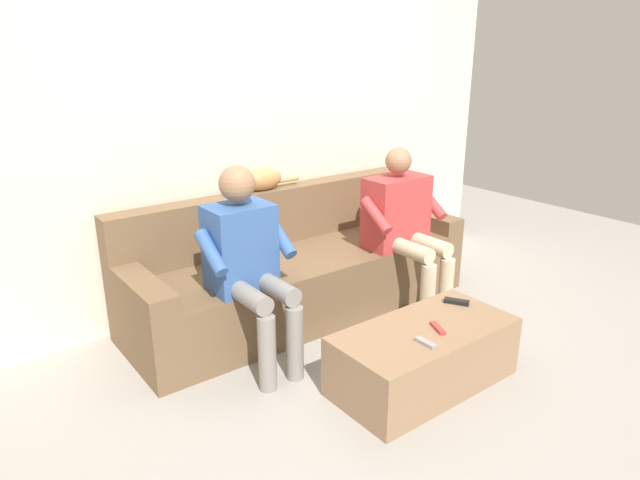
{
  "coord_description": "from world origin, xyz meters",
  "views": [
    {
      "loc": [
        2.08,
        2.86,
        1.77
      ],
      "look_at": [
        0.0,
        0.12,
        0.59
      ],
      "focal_mm": 31.53,
      "sensor_mm": 36.0,
      "label": 1
    }
  ],
  "objects_px": {
    "cat_on_backrest": "(257,179)",
    "remote_black": "(457,302)",
    "person_left_seated": "(403,220)",
    "person_right_seated": "(247,256)",
    "coffee_table": "(424,356)",
    "couch": "(298,271)",
    "remote_gray": "(426,343)",
    "remote_red": "(438,328)"
  },
  "relations": [
    {
      "from": "couch",
      "to": "person_left_seated",
      "type": "height_order",
      "value": "person_left_seated"
    },
    {
      "from": "couch",
      "to": "person_left_seated",
      "type": "relative_size",
      "value": 2.15
    },
    {
      "from": "couch",
      "to": "remote_gray",
      "type": "bearing_deg",
      "value": 84.25
    },
    {
      "from": "person_right_seated",
      "to": "cat_on_backrest",
      "type": "xyz_separation_m",
      "value": [
        -0.47,
        -0.64,
        0.26
      ]
    },
    {
      "from": "person_right_seated",
      "to": "remote_red",
      "type": "bearing_deg",
      "value": 127.33
    },
    {
      "from": "remote_red",
      "to": "coffee_table",
      "type": "bearing_deg",
      "value": 59.01
    },
    {
      "from": "cat_on_backrest",
      "to": "remote_black",
      "type": "bearing_deg",
      "value": 111.13
    },
    {
      "from": "person_left_seated",
      "to": "person_right_seated",
      "type": "distance_m",
      "value": 1.24
    },
    {
      "from": "person_left_seated",
      "to": "remote_black",
      "type": "xyz_separation_m",
      "value": [
        0.25,
        0.7,
        -0.28
      ]
    },
    {
      "from": "remote_black",
      "to": "remote_red",
      "type": "xyz_separation_m",
      "value": [
        0.33,
        0.15,
        -0.0
      ]
    },
    {
      "from": "coffee_table",
      "to": "person_left_seated",
      "type": "xyz_separation_m",
      "value": [
        -0.62,
        -0.8,
        0.47
      ]
    },
    {
      "from": "remote_black",
      "to": "remote_red",
      "type": "bearing_deg",
      "value": 84.03
    },
    {
      "from": "coffee_table",
      "to": "person_left_seated",
      "type": "distance_m",
      "value": 1.11
    },
    {
      "from": "couch",
      "to": "person_right_seated",
      "type": "xyz_separation_m",
      "value": [
        0.62,
        0.38,
        0.36
      ]
    },
    {
      "from": "coffee_table",
      "to": "person_left_seated",
      "type": "relative_size",
      "value": 0.9
    },
    {
      "from": "cat_on_backrest",
      "to": "remote_red",
      "type": "height_order",
      "value": "cat_on_backrest"
    },
    {
      "from": "remote_red",
      "to": "couch",
      "type": "bearing_deg",
      "value": 25.39
    },
    {
      "from": "person_right_seated",
      "to": "remote_gray",
      "type": "bearing_deg",
      "value": 117.63
    },
    {
      "from": "cat_on_backrest",
      "to": "remote_red",
      "type": "relative_size",
      "value": 4.11
    },
    {
      "from": "couch",
      "to": "remote_black",
      "type": "bearing_deg",
      "value": 108.79
    },
    {
      "from": "cat_on_backrest",
      "to": "coffee_table",
      "type": "bearing_deg",
      "value": 95.98
    },
    {
      "from": "coffee_table",
      "to": "person_left_seated",
      "type": "height_order",
      "value": "person_left_seated"
    },
    {
      "from": "person_right_seated",
      "to": "remote_black",
      "type": "relative_size",
      "value": 8.08
    },
    {
      "from": "person_left_seated",
      "to": "remote_red",
      "type": "height_order",
      "value": "person_left_seated"
    },
    {
      "from": "coffee_table",
      "to": "remote_black",
      "type": "height_order",
      "value": "remote_black"
    },
    {
      "from": "remote_black",
      "to": "coffee_table",
      "type": "bearing_deg",
      "value": 74.49
    },
    {
      "from": "couch",
      "to": "cat_on_backrest",
      "type": "bearing_deg",
      "value": -59.97
    },
    {
      "from": "remote_gray",
      "to": "cat_on_backrest",
      "type": "bearing_deg",
      "value": -179.96
    },
    {
      "from": "couch",
      "to": "cat_on_backrest",
      "type": "xyz_separation_m",
      "value": [
        0.15,
        -0.26,
        0.63
      ]
    },
    {
      "from": "couch",
      "to": "remote_black",
      "type": "distance_m",
      "value": 1.15
    },
    {
      "from": "coffee_table",
      "to": "remote_red",
      "type": "height_order",
      "value": "remote_red"
    },
    {
      "from": "cat_on_backrest",
      "to": "remote_black",
      "type": "relative_size",
      "value": 3.78
    },
    {
      "from": "remote_black",
      "to": "person_left_seated",
      "type": "bearing_deg",
      "value": -49.64
    },
    {
      "from": "couch",
      "to": "remote_gray",
      "type": "relative_size",
      "value": 20.12
    },
    {
      "from": "remote_gray",
      "to": "person_right_seated",
      "type": "bearing_deg",
      "value": -153.05
    },
    {
      "from": "person_left_seated",
      "to": "couch",
      "type": "bearing_deg",
      "value": -32.12
    },
    {
      "from": "remote_gray",
      "to": "coffee_table",
      "type": "bearing_deg",
      "value": 131.97
    },
    {
      "from": "person_right_seated",
      "to": "coffee_table",
      "type": "bearing_deg",
      "value": 127.46
    },
    {
      "from": "couch",
      "to": "cat_on_backrest",
      "type": "relative_size",
      "value": 4.5
    },
    {
      "from": "person_left_seated",
      "to": "person_right_seated",
      "type": "height_order",
      "value": "person_right_seated"
    },
    {
      "from": "person_right_seated",
      "to": "couch",
      "type": "bearing_deg",
      "value": -148.28
    },
    {
      "from": "coffee_table",
      "to": "remote_gray",
      "type": "bearing_deg",
      "value": 42.65
    }
  ]
}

